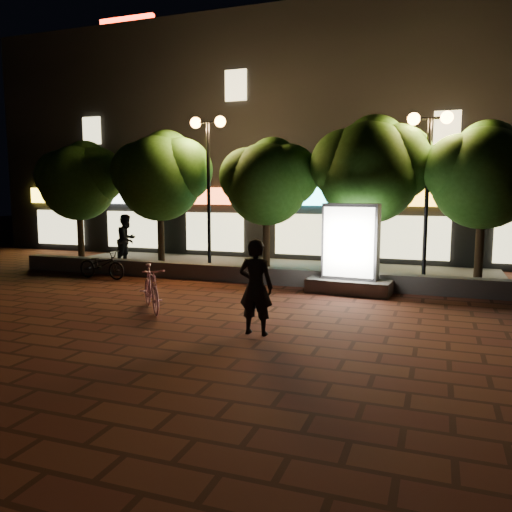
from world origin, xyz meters
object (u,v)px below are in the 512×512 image
at_px(tree_far_right, 486,171).
at_px(pedestrian, 127,240).
at_px(tree_far_left, 80,178).
at_px(tree_mid, 269,179).
at_px(scooter_pink, 151,288).
at_px(street_lamp_right, 429,153).
at_px(tree_right, 372,166).
at_px(tree_left, 162,173).
at_px(rider, 256,287).
at_px(ad_kiosk, 350,257).
at_px(scooter_parked, 102,265).
at_px(street_lamp_left, 208,154).

bearing_deg(tree_far_right, pedestrian, 179.84).
distance_m(tree_far_left, tree_mid, 7.50).
bearing_deg(scooter_pink, street_lamp_right, 1.76).
height_order(tree_right, pedestrian, tree_right).
xyz_separation_m(tree_far_right, pedestrian, (-12.06, 0.03, -2.35)).
distance_m(street_lamp_right, scooter_pink, 8.76).
relative_size(street_lamp_right, scooter_pink, 2.76).
xyz_separation_m(tree_left, street_lamp_right, (8.95, -0.26, 0.45)).
height_order(tree_far_right, pedestrian, tree_far_right).
bearing_deg(tree_mid, pedestrian, 179.65).
bearing_deg(tree_left, tree_right, 0.00).
bearing_deg(rider, tree_far_right, -123.25).
bearing_deg(tree_left, tree_far_left, -180.00).
xyz_separation_m(tree_mid, rider, (1.98, -6.76, -2.27)).
xyz_separation_m(ad_kiosk, scooter_parked, (-7.87, -0.50, -0.54)).
xyz_separation_m(tree_right, ad_kiosk, (-0.26, -1.96, -2.57)).
bearing_deg(ad_kiosk, scooter_pink, -136.91).
bearing_deg(tree_left, scooter_parked, -108.70).
xyz_separation_m(ad_kiosk, pedestrian, (-8.60, 2.00, 0.02)).
xyz_separation_m(tree_left, tree_mid, (4.00, -0.00, -0.23)).
relative_size(tree_left, street_lamp_left, 0.94).
xyz_separation_m(tree_mid, street_lamp_right, (4.95, -0.26, 0.68)).
relative_size(street_lamp_right, rider, 2.62).
bearing_deg(rider, tree_mid, -73.16).
height_order(street_lamp_right, pedestrian, street_lamp_right).
height_order(tree_left, scooter_pink, tree_left).
bearing_deg(tree_far_left, tree_left, 0.00).
distance_m(tree_right, pedestrian, 9.22).
height_order(tree_far_right, street_lamp_right, street_lamp_right).
xyz_separation_m(tree_far_left, tree_left, (3.50, 0.00, 0.15)).
height_order(ad_kiosk, scooter_parked, ad_kiosk).
distance_m(tree_far_left, rider, 11.88).
bearing_deg(street_lamp_left, tree_right, 2.81).
relative_size(tree_mid, street_lamp_right, 0.90).
relative_size(ad_kiosk, pedestrian, 1.32).
xyz_separation_m(street_lamp_left, street_lamp_right, (7.00, 0.00, -0.13)).
distance_m(tree_mid, tree_far_right, 6.50).
relative_size(tree_left, street_lamp_right, 0.98).
distance_m(street_lamp_left, ad_kiosk, 6.17).
relative_size(tree_left, tree_right, 0.97).
bearing_deg(street_lamp_right, ad_kiosk, -138.25).
height_order(tree_right, scooter_parked, tree_right).
relative_size(tree_far_right, street_lamp_right, 0.96).
distance_m(tree_far_right, street_lamp_right, 1.66).
bearing_deg(rider, street_lamp_left, -57.68).
relative_size(tree_far_left, tree_far_right, 0.97).
relative_size(tree_mid, ad_kiosk, 1.82).
xyz_separation_m(street_lamp_right, scooter_parked, (-9.78, -2.20, -3.43)).
height_order(tree_far_left, scooter_pink, tree_far_left).
bearing_deg(street_lamp_left, street_lamp_right, 0.00).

